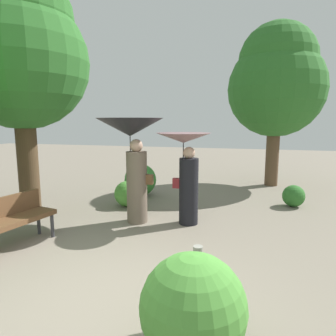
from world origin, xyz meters
name	(u,v)px	position (x,y,z in m)	size (l,w,h in m)	color
ground_plane	(97,298)	(0.00, 0.00, 0.00)	(40.00, 40.00, 0.00)	gray
person_left	(132,145)	(-0.60, 2.64, 1.59)	(1.33, 1.33, 2.11)	#6B5B4C
person_right	(186,163)	(0.46, 2.81, 1.24)	(1.08, 1.08, 1.83)	black
park_bench	(7,218)	(-2.05, 0.85, 0.51)	(0.76, 1.56, 0.83)	#38383D
tree_near_right	(276,81)	(2.37, 7.09, 3.28)	(2.93, 2.93, 5.01)	brown
tree_mid_left	(19,49)	(-3.08, 2.60, 3.56)	(2.84, 2.84, 5.31)	#4C3823
bush_path_left	(127,194)	(-1.17, 3.64, 0.31)	(0.62, 0.62, 0.62)	#4C9338
bush_path_right	(294,196)	(2.73, 4.67, 0.26)	(0.53, 0.53, 0.53)	#2D6B28
bush_behind_bench	(140,180)	(-1.24, 4.74, 0.44)	(0.88, 0.88, 0.88)	#387F33
bush_far_side	(193,307)	(1.24, -0.57, 0.47)	(0.94, 0.94, 0.94)	#4C9338
path_marker_post	(198,267)	(1.10, 0.54, 0.27)	(0.12, 0.12, 0.53)	gray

